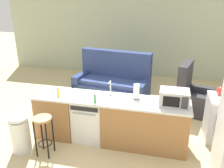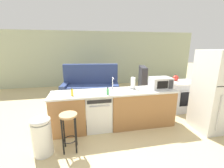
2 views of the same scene
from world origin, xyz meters
TOP-DOWN VIEW (x-y plane):
  - ground_plane at (0.00, 0.00)m, footprint 24.00×24.00m
  - wall_back at (0.30, 4.20)m, footprint 10.00×0.06m
  - kitchen_counter at (0.24, 0.00)m, footprint 2.94×0.66m
  - dishwasher at (-0.25, -0.00)m, footprint 0.58×0.61m
  - microwave at (1.30, -0.00)m, footprint 0.50×0.37m
  - sink_faucet at (0.13, 0.14)m, footprint 0.07×0.18m
  - paper_towel_roll at (0.63, 0.11)m, footprint 0.14×0.14m
  - soap_bottle at (-0.06, -0.23)m, footprint 0.06×0.06m
  - dish_soap_bottle at (-0.81, -0.15)m, footprint 0.06×0.06m
  - kettle at (2.18, 0.68)m, footprint 0.21×0.17m
  - bar_stool at (-0.86, -0.70)m, footprint 0.32×0.32m
  - trash_bin at (-1.34, -0.71)m, footprint 0.35×0.35m
  - couch at (-0.29, 2.11)m, footprint 2.11×1.19m
  - armchair at (1.78, 1.71)m, footprint 0.98×1.02m

SIDE VIEW (x-z plane):
  - ground_plane at x=0.00m, z-range 0.00..0.00m
  - armchair at x=1.78m, z-range -0.25..0.95m
  - trash_bin at x=-1.34m, z-range 0.01..0.75m
  - couch at x=-0.29m, z-range -0.24..1.03m
  - kitchen_counter at x=0.24m, z-range -0.03..0.87m
  - dishwasher at x=-0.25m, z-range 0.00..0.84m
  - bar_stool at x=-0.86m, z-range 0.17..0.91m
  - soap_bottle at x=-0.06m, z-range 0.88..1.06m
  - dish_soap_bottle at x=-0.81m, z-range 0.88..1.06m
  - kettle at x=2.18m, z-range 0.89..1.08m
  - sink_faucet at x=0.13m, z-range 0.88..1.18m
  - paper_towel_roll at x=0.63m, z-range 0.90..1.18m
  - microwave at x=1.30m, z-range 0.90..1.18m
  - wall_back at x=0.30m, z-range 0.00..2.60m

